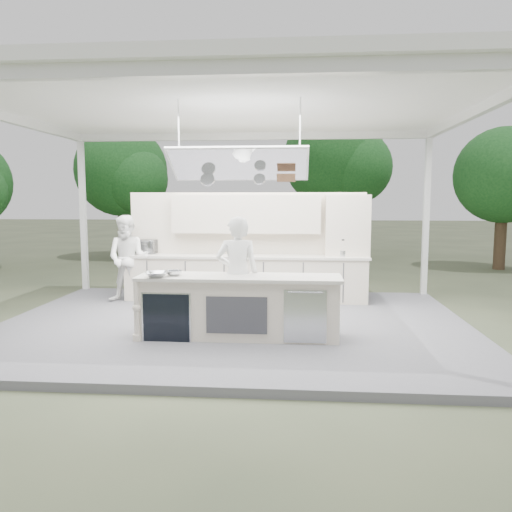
# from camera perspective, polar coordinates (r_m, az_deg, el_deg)

# --- Properties ---
(ground) EXTENTS (90.00, 90.00, 0.00)m
(ground) POSITION_cam_1_polar(r_m,az_deg,el_deg) (8.72, -2.52, -8.31)
(ground) COLOR #50563B
(ground) RESTS_ON ground
(stage_deck) EXTENTS (8.00, 6.00, 0.12)m
(stage_deck) POSITION_cam_1_polar(r_m,az_deg,el_deg) (8.70, -2.53, -7.93)
(stage_deck) COLOR #5E5D62
(stage_deck) RESTS_ON ground
(tent) EXTENTS (8.20, 6.20, 3.86)m
(tent) POSITION_cam_1_polar(r_m,az_deg,el_deg) (8.54, -2.65, 16.49)
(tent) COLOR white
(tent) RESTS_ON ground
(demo_island) EXTENTS (3.10, 0.79, 0.95)m
(demo_island) POSITION_cam_1_polar(r_m,az_deg,el_deg) (7.68, -2.08, -5.78)
(demo_island) COLOR beige
(demo_island) RESTS_ON stage_deck
(back_counter) EXTENTS (5.08, 0.72, 0.95)m
(back_counter) POSITION_cam_1_polar(r_m,az_deg,el_deg) (10.44, -1.22, -2.47)
(back_counter) COLOR beige
(back_counter) RESTS_ON stage_deck
(back_wall_unit) EXTENTS (5.05, 0.48, 2.25)m
(back_wall_unit) POSITION_cam_1_polar(r_m,az_deg,el_deg) (10.51, 1.30, 2.94)
(back_wall_unit) COLOR beige
(back_wall_unit) RESTS_ON stage_deck
(tree_cluster) EXTENTS (19.55, 9.40, 5.85)m
(tree_cluster) POSITION_cam_1_polar(r_m,az_deg,el_deg) (18.20, 0.86, 9.85)
(tree_cluster) COLOR #443522
(tree_cluster) RESTS_ON ground
(head_chef) EXTENTS (0.71, 0.51, 1.85)m
(head_chef) POSITION_cam_1_polar(r_m,az_deg,el_deg) (7.85, -2.13, -2.18)
(head_chef) COLOR white
(head_chef) RESTS_ON stage_deck
(sous_chef) EXTENTS (0.89, 0.70, 1.79)m
(sous_chef) POSITION_cam_1_polar(r_m,az_deg,el_deg) (10.57, -14.39, -0.30)
(sous_chef) COLOR white
(sous_chef) RESTS_ON stage_deck
(toaster_oven) EXTENTS (0.56, 0.41, 0.29)m
(toaster_oven) POSITION_cam_1_polar(r_m,az_deg,el_deg) (10.99, -12.62, 1.07)
(toaster_oven) COLOR silver
(toaster_oven) RESTS_ON back_counter
(bowl_large) EXTENTS (0.42, 0.42, 0.08)m
(bowl_large) POSITION_cam_1_polar(r_m,az_deg,el_deg) (7.59, -11.32, -2.10)
(bowl_large) COLOR #BABDC1
(bowl_large) RESTS_ON demo_island
(bowl_small) EXTENTS (0.33, 0.33, 0.08)m
(bowl_small) POSITION_cam_1_polar(r_m,az_deg,el_deg) (7.71, -9.37, -1.93)
(bowl_small) COLOR silver
(bowl_small) RESTS_ON demo_island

